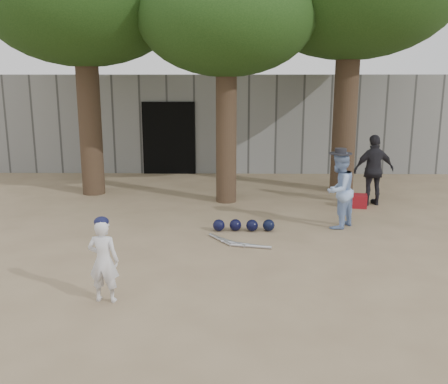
{
  "coord_description": "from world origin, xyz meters",
  "views": [
    {
      "loc": [
        0.74,
        -7.41,
        2.85
      ],
      "look_at": [
        0.6,
        1.0,
        0.95
      ],
      "focal_mm": 40.0,
      "sensor_mm": 36.0,
      "label": 1
    }
  ],
  "objects_px": {
    "spectator_blue": "(339,190)",
    "red_bag": "(357,201)",
    "spectator_dark": "(374,170)",
    "boy_player": "(104,261)"
  },
  "relations": [
    {
      "from": "spectator_blue",
      "to": "red_bag",
      "type": "relative_size",
      "value": 3.57
    },
    {
      "from": "spectator_blue",
      "to": "spectator_dark",
      "type": "xyz_separation_m",
      "value": [
        1.18,
        1.84,
        0.07
      ]
    },
    {
      "from": "spectator_dark",
      "to": "red_bag",
      "type": "xyz_separation_m",
      "value": [
        -0.4,
        -0.25,
        -0.67
      ]
    },
    {
      "from": "spectator_blue",
      "to": "red_bag",
      "type": "distance_m",
      "value": 1.88
    },
    {
      "from": "red_bag",
      "to": "boy_player",
      "type": "bearing_deg",
      "value": -132.05
    },
    {
      "from": "boy_player",
      "to": "red_bag",
      "type": "distance_m",
      "value": 6.77
    },
    {
      "from": "spectator_blue",
      "to": "spectator_dark",
      "type": "bearing_deg",
      "value": -172.61
    },
    {
      "from": "spectator_blue",
      "to": "spectator_dark",
      "type": "height_order",
      "value": "spectator_dark"
    },
    {
      "from": "boy_player",
      "to": "spectator_blue",
      "type": "distance_m",
      "value": 5.07
    },
    {
      "from": "spectator_dark",
      "to": "red_bag",
      "type": "relative_size",
      "value": 3.89
    }
  ]
}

